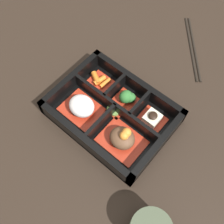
# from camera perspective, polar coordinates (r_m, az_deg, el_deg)

# --- Properties ---
(ground_plane) EXTENTS (3.00, 3.00, 0.00)m
(ground_plane) POSITION_cam_1_polar(r_m,az_deg,el_deg) (0.62, -0.00, -1.07)
(ground_plane) COLOR black
(bento_base) EXTENTS (0.27, 0.20, 0.01)m
(bento_base) POSITION_cam_1_polar(r_m,az_deg,el_deg) (0.61, -0.00, -0.86)
(bento_base) COLOR black
(bento_base) RESTS_ON ground_plane
(bento_rim) EXTENTS (0.27, 0.20, 0.05)m
(bento_rim) POSITION_cam_1_polar(r_m,az_deg,el_deg) (0.60, 0.20, 0.17)
(bento_rim) COLOR black
(bento_rim) RESTS_ON ground_plane
(bowl_stew) EXTENTS (0.10, 0.08, 0.05)m
(bowl_stew) POSITION_cam_1_polar(r_m,az_deg,el_deg) (0.57, 2.27, -5.76)
(bowl_stew) COLOR #B22D19
(bowl_stew) RESTS_ON bento_base
(bowl_rice) EXTENTS (0.10, 0.08, 0.04)m
(bowl_rice) POSITION_cam_1_polar(r_m,az_deg,el_deg) (0.60, -6.58, 1.10)
(bowl_rice) COLOR #B22D19
(bowl_rice) RESTS_ON bento_base
(bowl_tofu) EXTENTS (0.06, 0.05, 0.03)m
(bowl_tofu) POSITION_cam_1_polar(r_m,az_deg,el_deg) (0.60, 8.71, -1.45)
(bowl_tofu) COLOR #B22D19
(bowl_tofu) RESTS_ON bento_base
(bowl_greens) EXTENTS (0.05, 0.05, 0.03)m
(bowl_greens) POSITION_cam_1_polar(r_m,az_deg,el_deg) (0.61, 3.28, 3.09)
(bowl_greens) COLOR #B22D19
(bowl_greens) RESTS_ON bento_base
(bowl_carrots) EXTENTS (0.07, 0.05, 0.02)m
(bowl_carrots) POSITION_cam_1_polar(r_m,az_deg,el_deg) (0.65, -2.61, 6.58)
(bowl_carrots) COLOR #B22D19
(bowl_carrots) RESTS_ON bento_base
(bowl_pickles) EXTENTS (0.04, 0.03, 0.01)m
(bowl_pickles) POSITION_cam_1_polar(r_m,az_deg,el_deg) (0.61, 0.54, 0.33)
(bowl_pickles) COLOR #B22D19
(bowl_pickles) RESTS_ON bento_base
(chopsticks) EXTENTS (0.16, 0.18, 0.01)m
(chopsticks) POSITION_cam_1_polar(r_m,az_deg,el_deg) (0.77, 17.19, 13.30)
(chopsticks) COLOR black
(chopsticks) RESTS_ON ground_plane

